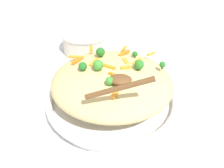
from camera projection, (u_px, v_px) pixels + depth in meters
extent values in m
plane|color=silver|center=(112.00, 106.00, 0.72)|extent=(2.40, 2.40, 0.00)
cylinder|color=silver|center=(112.00, 103.00, 0.72)|extent=(0.35, 0.35, 0.02)
torus|color=silver|center=(112.00, 97.00, 0.70)|extent=(0.38, 0.38, 0.02)
torus|color=black|center=(112.00, 96.00, 0.70)|extent=(0.37, 0.37, 0.00)
ellipsoid|color=#D1BA7A|center=(112.00, 82.00, 0.67)|extent=(0.33, 0.31, 0.10)
cube|color=orange|center=(126.00, 69.00, 0.64)|extent=(0.03, 0.02, 0.01)
cube|color=orange|center=(151.00, 54.00, 0.71)|extent=(0.03, 0.02, 0.01)
cube|color=orange|center=(115.00, 94.00, 0.56)|extent=(0.02, 0.03, 0.01)
cube|color=orange|center=(76.00, 61.00, 0.68)|extent=(0.02, 0.03, 0.01)
cube|color=orange|center=(126.00, 61.00, 0.67)|extent=(0.02, 0.03, 0.01)
cube|color=orange|center=(136.00, 62.00, 0.67)|extent=(0.03, 0.04, 0.01)
cube|color=orange|center=(121.00, 80.00, 0.60)|extent=(0.02, 0.04, 0.01)
cube|color=orange|center=(115.00, 75.00, 0.61)|extent=(0.04, 0.03, 0.01)
cube|color=orange|center=(91.00, 49.00, 0.73)|extent=(0.01, 0.03, 0.01)
cube|color=orange|center=(109.00, 66.00, 0.64)|extent=(0.04, 0.02, 0.01)
cube|color=orange|center=(94.00, 62.00, 0.67)|extent=(0.02, 0.04, 0.01)
cube|color=orange|center=(124.00, 49.00, 0.73)|extent=(0.02, 0.03, 0.01)
cube|color=orange|center=(76.00, 57.00, 0.70)|extent=(0.04, 0.01, 0.01)
cube|color=orange|center=(124.00, 53.00, 0.71)|extent=(0.03, 0.04, 0.01)
cylinder|color=#296820|center=(139.00, 69.00, 0.64)|extent=(0.01, 0.01, 0.01)
sphere|color=#2D7A28|center=(139.00, 65.00, 0.63)|extent=(0.03, 0.03, 0.03)
cylinder|color=#377928|center=(111.00, 85.00, 0.59)|extent=(0.01, 0.01, 0.01)
sphere|color=#3D8E33|center=(111.00, 81.00, 0.58)|extent=(0.02, 0.02, 0.02)
cylinder|color=#377928|center=(98.00, 69.00, 0.63)|extent=(0.01, 0.01, 0.01)
sphere|color=#3D8E33|center=(98.00, 65.00, 0.62)|extent=(0.03, 0.03, 0.03)
cylinder|color=#205B1C|center=(101.00, 56.00, 0.70)|extent=(0.01, 0.01, 0.01)
sphere|color=#236B23|center=(100.00, 52.00, 0.69)|extent=(0.03, 0.03, 0.03)
cylinder|color=#205B1C|center=(135.00, 56.00, 0.70)|extent=(0.01, 0.01, 0.00)
sphere|color=#236B23|center=(135.00, 54.00, 0.69)|extent=(0.02, 0.02, 0.02)
cylinder|color=#205B1C|center=(83.00, 70.00, 0.64)|extent=(0.01, 0.01, 0.01)
sphere|color=#236B23|center=(83.00, 66.00, 0.63)|extent=(0.02, 0.02, 0.02)
cylinder|color=#205B1C|center=(162.00, 68.00, 0.65)|extent=(0.01, 0.01, 0.01)
sphere|color=#236B23|center=(162.00, 65.00, 0.64)|extent=(0.02, 0.02, 0.02)
ellipsoid|color=brown|center=(120.00, 79.00, 0.58)|extent=(0.06, 0.04, 0.02)
cylinder|color=brown|center=(119.00, 88.00, 0.51)|extent=(0.15, 0.01, 0.07)
cylinder|color=beige|center=(86.00, 42.00, 0.96)|extent=(0.18, 0.18, 0.09)
torus|color=beige|center=(86.00, 33.00, 0.94)|extent=(0.19, 0.19, 0.01)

